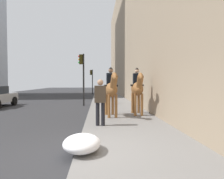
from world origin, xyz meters
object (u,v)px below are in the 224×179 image
object	(u,v)px
mounted_horse_near	(111,89)
mounted_horse_far	(137,88)
pedestrian_greeting	(100,99)
traffic_light_far_curb	(92,78)
traffic_light_near_curb	(82,71)

from	to	relation	value
mounted_horse_near	mounted_horse_far	world-z (taller)	mounted_horse_far
mounted_horse_near	pedestrian_greeting	size ratio (longest dim) A/B	1.36
mounted_horse_near	traffic_light_far_curb	world-z (taller)	traffic_light_far_curb
pedestrian_greeting	traffic_light_far_curb	size ratio (longest dim) A/B	0.49
pedestrian_greeting	mounted_horse_near	bearing A→B (deg)	-9.39
traffic_light_near_curb	traffic_light_far_curb	bearing A→B (deg)	-0.92
mounted_horse_near	traffic_light_far_curb	distance (m)	19.87
traffic_light_near_curb	traffic_light_far_curb	xyz separation A→B (m)	(14.30, -0.23, -0.17)
mounted_horse_near	traffic_light_far_curb	xyz separation A→B (m)	(19.79, 1.52, 0.94)
traffic_light_near_curb	mounted_horse_near	bearing A→B (deg)	-162.35
mounted_horse_far	traffic_light_far_curb	distance (m)	19.56
traffic_light_far_curb	mounted_horse_far	bearing A→B (deg)	-171.67
traffic_light_far_curb	mounted_horse_near	bearing A→B (deg)	-175.61
pedestrian_greeting	traffic_light_near_curb	bearing A→B (deg)	14.61
mounted_horse_far	pedestrian_greeting	distance (m)	3.09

